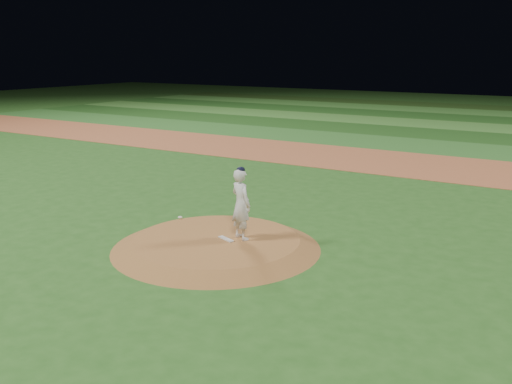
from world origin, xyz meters
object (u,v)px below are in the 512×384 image
(pitchers_mound, at_px, (216,243))
(pitcher_on_mound, at_px, (241,204))
(rosin_bag, at_px, (180,217))
(pitching_rubber, at_px, (226,239))

(pitchers_mound, distance_m, pitcher_on_mound, 1.26)
(rosin_bag, height_order, pitcher_on_mound, pitcher_on_mound)
(pitching_rubber, height_order, pitcher_on_mound, pitcher_on_mound)
(pitchers_mound, bearing_deg, rosin_bag, 154.07)
(pitchers_mound, height_order, rosin_bag, rosin_bag)
(pitching_rubber, bearing_deg, pitcher_on_mound, 63.43)
(rosin_bag, distance_m, pitcher_on_mound, 2.77)
(pitching_rubber, distance_m, pitcher_on_mound, 1.02)
(rosin_bag, xyz_separation_m, pitcher_on_mound, (2.55, -0.61, 0.91))
(rosin_bag, bearing_deg, pitchers_mound, -25.93)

